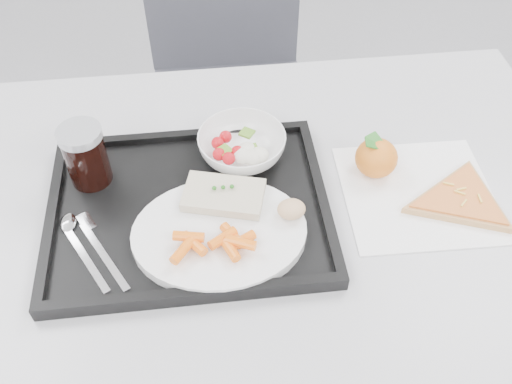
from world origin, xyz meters
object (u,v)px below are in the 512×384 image
table (245,236)px  cola_glass (85,155)px  dinner_plate (219,233)px  salad_bowl (242,146)px  tray (189,209)px  pizza_slice (461,200)px  tangerine (376,158)px  chair (228,65)px

table → cola_glass: 0.30m
cola_glass → table: bearing=-19.9°
dinner_plate → salad_bowl: bearing=73.3°
tray → salad_bowl: (0.10, 0.11, 0.03)m
tray → pizza_slice: bearing=-4.2°
tray → tangerine: bearing=9.8°
tangerine → pizza_slice: tangerine is taller
tray → pizza_slice: 0.45m
table → cola_glass: (-0.25, 0.09, 0.14)m
cola_glass → tangerine: 0.48m
tray → dinner_plate: 0.08m
cola_glass → pizza_slice: (0.61, -0.12, -0.06)m
table → pizza_slice: pizza_slice is taller
table → tangerine: tangerine is taller
chair → tangerine: 0.72m
tangerine → tray: bearing=-170.2°
chair → cola_glass: 0.73m
salad_bowl → cola_glass: (-0.26, -0.03, 0.03)m
tangerine → pizza_slice: (0.12, -0.09, -0.02)m
table → dinner_plate: 0.12m
salad_bowl → tangerine: bearing=-13.1°
chair → dinner_plate: 0.81m
pizza_slice → chair: bearing=114.5°
tray → dinner_plate: (0.05, -0.07, 0.02)m
dinner_plate → cola_glass: (-0.21, 0.15, 0.05)m
cola_glass → pizza_slice: bearing=-10.8°
table → tray: bearing=175.4°
table → tray: size_ratio=2.67×
cola_glass → tangerine: bearing=-3.2°
tangerine → pizza_slice: size_ratio=0.34×
table → dinner_plate: bearing=-127.0°
table → cola_glass: bearing=160.1°
dinner_plate → chair: bearing=85.0°
cola_glass → tangerine: size_ratio=1.41×
chair → dinner_plate: bearing=-95.0°
table → tangerine: bearing=15.2°
chair → cola_glass: (-0.27, -0.62, 0.28)m
salad_bowl → tangerine: size_ratio=1.98×
table → tray: tray is taller
tray → pizza_slice: size_ratio=1.97×
chair → pizza_slice: 0.84m
table → chair: chair is taller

